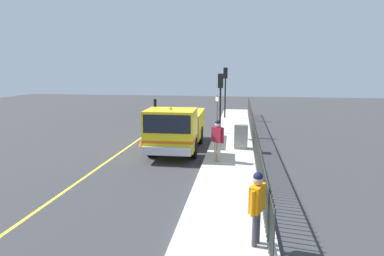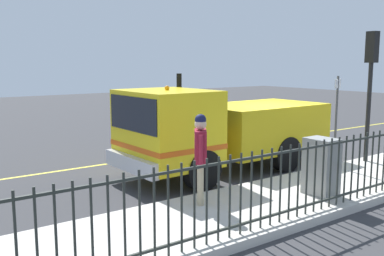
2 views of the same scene
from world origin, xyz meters
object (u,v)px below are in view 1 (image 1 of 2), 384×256
Objects in this scene: pedestrian_distant at (257,201)px; utility_cabinet at (241,136)px; traffic_light_near at (220,91)px; worker_standing at (218,136)px; traffic_cone at (143,140)px; street_sign at (217,112)px; traffic_light_mid at (225,82)px; work_truck at (177,126)px.

utility_cabinet is (-0.35, 9.02, -0.45)m from pedestrian_distant.
traffic_light_near is 2.99× the size of utility_cabinet.
worker_standing is 5.09m from traffic_cone.
traffic_light_near is at bearing 40.60° from traffic_cone.
traffic_cone is at bearing 176.38° from utility_cabinet.
street_sign reaches higher than utility_cabinet.
pedestrian_distant is 0.48× the size of traffic_light_near.
traffic_light_mid reaches higher than utility_cabinet.
traffic_light_near is (-0.28, 6.10, 1.48)m from worker_standing.
traffic_light_near is at bearing 99.53° from traffic_light_mid.
street_sign is at bearing -50.01° from worker_standing.
work_truck is at bearing 45.72° from pedestrian_distant.
pedestrian_distant is 2.72× the size of traffic_cone.
worker_standing is at bearing -112.09° from utility_cabinet.
utility_cabinet is 2.85m from street_sign.
worker_standing is 2.84× the size of traffic_cone.
pedestrian_distant is 12.86m from traffic_light_near.
traffic_light_mid is at bearing 89.41° from street_sign.
utility_cabinet is (1.27, -3.65, -1.98)m from traffic_light_near.
traffic_light_near is at bearing 85.91° from street_sign.
traffic_cone is (-1.96, 0.64, -0.95)m from work_truck.
work_truck is 3.06m from worker_standing.
traffic_light_near is 1.49× the size of street_sign.
work_truck is 10.70m from traffic_light_mid.
work_truck is at bearing -174.38° from utility_cabinet.
work_truck is 3.43× the size of worker_standing.
traffic_light_mid is at bearing 68.35° from traffic_cone.
traffic_light_mid is 6.29× the size of traffic_cone.
pedestrian_distant is 11.49m from street_sign.
worker_standing reaches higher than traffic_cone.
work_truck is 1.55× the size of traffic_light_mid.
worker_standing is at bearing 134.35° from work_truck.
pedestrian_distant is at bearing 110.65° from work_truck.
traffic_light_near reaches higher than street_sign.
traffic_cone is at bearing -152.08° from street_sign.
traffic_light_mid is at bearing 28.49° from pedestrian_distant.
traffic_light_mid is (-0.01, 6.42, 0.25)m from traffic_light_near.
worker_standing is 4.81m from street_sign.
utility_cabinet is at bearing 106.68° from traffic_light_mid.
utility_cabinet is 1.91× the size of traffic_cone.
traffic_cone is at bearing 1.85° from worker_standing.
traffic_light_near is 6.42m from traffic_light_mid.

